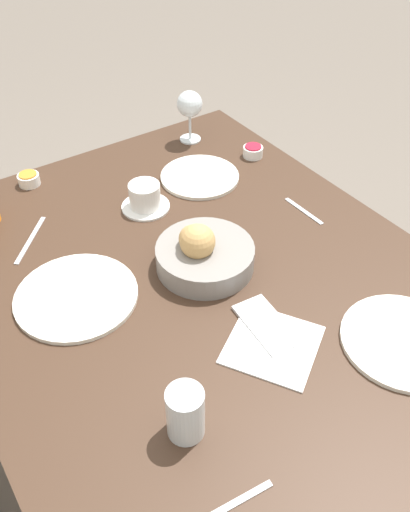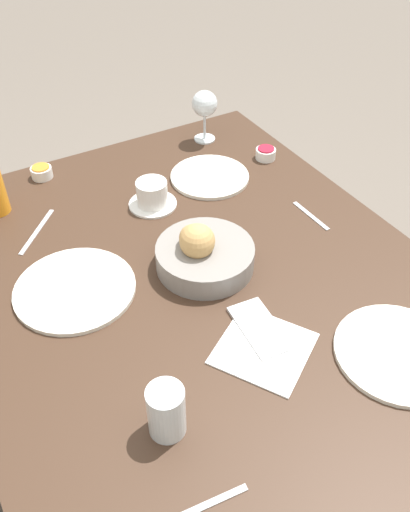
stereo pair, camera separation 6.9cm
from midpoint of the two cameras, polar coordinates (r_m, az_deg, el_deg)
name	(u,v)px [view 2 (the right image)]	position (r m, az deg, el deg)	size (l,w,h in m)	color
ground_plane	(199,447)	(1.80, 0.55, -19.54)	(10.00, 10.00, 0.00)	#6B6056
dining_table	(197,305)	(1.27, 0.74, -5.17)	(1.26, 1.02, 0.74)	#3D281C
bread_basket	(203,253)	(1.20, 1.44, 0.24)	(0.22, 0.22, 0.12)	gray
plate_near_left	(398,353)	(1.13, 21.38, -9.53)	(0.25, 0.25, 0.01)	silver
plate_near_right	(210,177)	(1.51, 1.82, 8.33)	(0.22, 0.22, 0.01)	silver
plate_far_center	(75,289)	(1.19, -11.93, -3.46)	(0.26, 0.26, 0.01)	silver
water_tumbler	(166,411)	(0.92, -1.87, -16.07)	(0.06, 0.06, 0.10)	silver
wine_glass	(205,105)	(1.65, 1.21, 15.55)	(0.08, 0.08, 0.16)	silver
coffee_cup	(152,195)	(1.40, -4.17, 6.39)	(0.12, 0.12, 0.07)	white
jam_bowl_berry	(266,153)	(1.61, 7.65, 10.63)	(0.06, 0.06, 0.03)	white
jam_bowl_honey	(42,172)	(1.57, -15.61, 8.48)	(0.06, 0.06, 0.03)	white
fork_silver	(195,510)	(0.90, 1.32, -25.27)	(0.03, 0.18, 0.00)	#B7B7BC
knife_silver	(37,231)	(1.37, -15.90, 2.48)	(0.14, 0.13, 0.00)	#B7B7BC
spoon_coffee	(311,216)	(1.40, 12.47, 4.14)	(0.13, 0.01, 0.00)	#B7B7BC
napkin	(264,348)	(1.07, 8.06, -9.67)	(0.23, 0.23, 0.00)	white
cell_phone	(260,328)	(1.10, 7.59, -7.59)	(0.16, 0.09, 0.01)	silver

